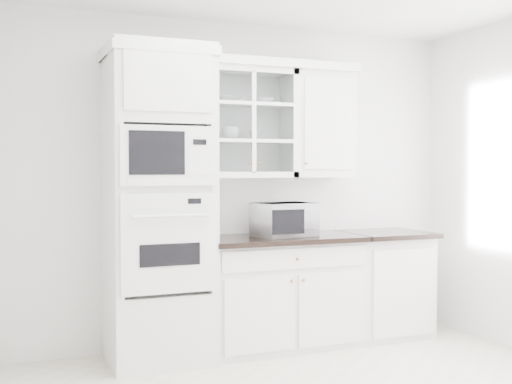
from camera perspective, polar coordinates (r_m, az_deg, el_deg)
name	(u,v)px	position (r m, az deg, el deg)	size (l,w,h in m)	color
room_shell	(305,122)	(4.25, 4.41, 6.21)	(4.00, 3.50, 2.70)	white
oven_column	(159,205)	(4.93, -8.65, -1.13)	(0.76, 0.68, 2.40)	white
base_cabinet_run	(281,291)	(5.38, 2.19, -8.77)	(1.32, 0.67, 0.92)	white
extra_base_cabinet	(383,283)	(5.85, 11.25, -7.92)	(0.72, 0.67, 0.92)	white
upper_cabinet_glass	(246,123)	(5.32, -0.86, 6.13)	(0.80, 0.33, 0.90)	white
upper_cabinet_solid	(319,125)	(5.60, 5.63, 5.92)	(0.55, 0.33, 0.90)	white
crown_molding	(235,63)	(5.32, -1.84, 11.39)	(2.14, 0.38, 0.07)	white
countertop_microwave	(284,219)	(5.26, 2.46, -2.46)	(0.48, 0.40, 0.28)	white
bowl_a	(228,100)	(5.28, -2.53, 8.20)	(0.22, 0.22, 0.05)	white
bowl_b	(264,101)	(5.40, 0.70, 8.07)	(0.18, 0.18, 0.06)	white
cup_a	(230,133)	(5.27, -2.29, 5.24)	(0.14, 0.14, 0.11)	white
cup_b	(254,136)	(5.36, -0.14, 5.03)	(0.09, 0.09, 0.08)	white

